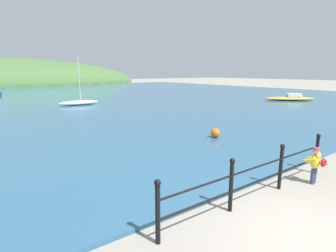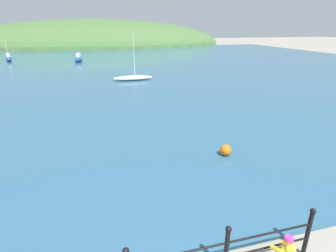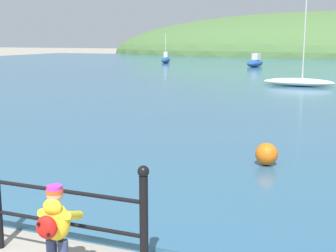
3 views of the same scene
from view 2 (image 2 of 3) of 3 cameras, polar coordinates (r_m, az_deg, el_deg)
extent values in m
cube|color=#2D5B7A|center=(34.21, -14.60, 12.59)|extent=(80.00, 60.00, 0.10)
ellipsoid|color=#476B38|center=(73.25, -15.56, 16.62)|extent=(66.27, 36.45, 12.63)
sphere|color=black|center=(4.89, -9.16, -25.29)|extent=(0.12, 0.12, 0.12)
sphere|color=black|center=(5.32, 13.04, -21.04)|extent=(0.12, 0.12, 0.12)
cylinder|color=black|center=(6.66, 28.08, -20.09)|extent=(0.09, 0.09, 1.10)
sphere|color=black|center=(6.31, 29.03, -15.91)|extent=(0.12, 0.12, 0.12)
ellipsoid|color=yellow|center=(5.82, 25.01, -22.97)|extent=(0.21, 0.15, 0.18)
cylinder|color=yellow|center=(5.90, 22.71, -23.63)|extent=(0.13, 0.32, 0.19)
cylinder|color=yellow|center=(6.07, 24.75, -22.51)|extent=(0.13, 0.32, 0.19)
sphere|color=tan|center=(5.77, 24.73, -21.81)|extent=(0.17, 0.17, 0.17)
cylinder|color=#E5511E|center=(5.76, 24.78, -21.59)|extent=(0.17, 0.17, 0.04)
cylinder|color=#B233AD|center=(5.73, 24.85, -21.29)|extent=(0.16, 0.16, 0.04)
ellipsoid|color=silver|center=(24.04, -7.62, 10.35)|extent=(3.48, 1.10, 0.39)
cylinder|color=beige|center=(23.77, -7.44, 15.38)|extent=(0.07, 0.07, 3.82)
ellipsoid|color=#1E4793|center=(38.56, -18.90, 13.55)|extent=(1.36, 2.76, 0.59)
cube|color=silver|center=(38.69, -18.93, 14.41)|extent=(0.62, 0.82, 0.53)
ellipsoid|color=#1E4793|center=(43.02, -31.34, 12.33)|extent=(1.23, 2.86, 0.56)
cube|color=silver|center=(43.17, -31.47, 13.05)|extent=(0.52, 0.84, 0.50)
cylinder|color=beige|center=(42.76, -31.71, 14.13)|extent=(0.07, 0.07, 2.22)
sphere|color=orange|center=(10.07, 12.45, -5.15)|extent=(0.42, 0.42, 0.42)
camera|label=1|loc=(4.30, -96.49, -27.15)|focal=28.00mm
camera|label=3|loc=(6.34, 74.46, -15.86)|focal=50.00mm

